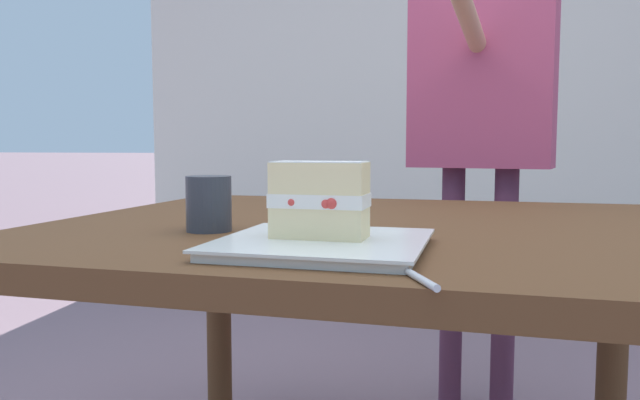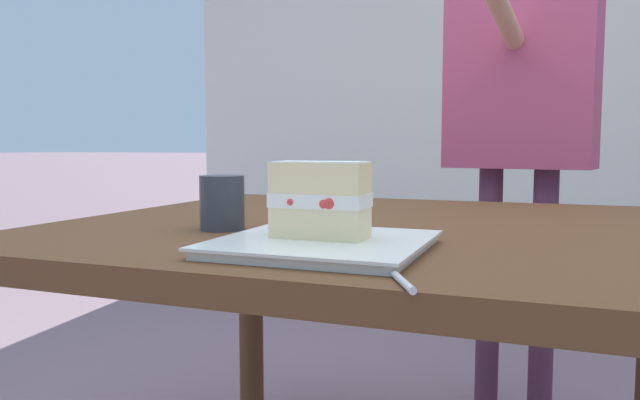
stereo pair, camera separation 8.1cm
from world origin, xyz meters
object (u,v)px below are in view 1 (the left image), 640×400
at_px(patio_table, 368,270).
at_px(dessert_plate, 320,244).
at_px(diner_person, 482,85).
at_px(cake_slice, 320,200).
at_px(dessert_fork, 403,269).
at_px(coffee_cup, 209,203).

distance_m(patio_table, dessert_plate, 0.34).
bearing_deg(patio_table, dessert_plate, -90.87).
height_order(dessert_plate, diner_person, diner_person).
bearing_deg(cake_slice, dessert_fork, -43.31).
xyz_separation_m(patio_table, cake_slice, (-0.01, -0.32, 0.16)).
bearing_deg(dessert_plate, cake_slice, 106.31).
distance_m(patio_table, coffee_cup, 0.33).
height_order(cake_slice, diner_person, diner_person).
bearing_deg(diner_person, dessert_fork, -93.46).
distance_m(coffee_cup, diner_person, 1.09).
xyz_separation_m(patio_table, diner_person, (0.20, 0.77, 0.41)).
bearing_deg(diner_person, coffee_cup, -113.90).
bearing_deg(dessert_fork, patio_table, 105.63).
height_order(dessert_fork, coffee_cup, coffee_cup).
xyz_separation_m(dessert_plate, dessert_fork, (0.13, -0.12, -0.00)).
bearing_deg(dessert_fork, dessert_plate, 137.72).
bearing_deg(coffee_cup, cake_slice, -28.74).
bearing_deg(dessert_plate, diner_person, 79.60).
bearing_deg(dessert_plate, coffee_cup, 150.31).
xyz_separation_m(cake_slice, dessert_fork, (0.13, -0.12, -0.06)).
bearing_deg(coffee_cup, diner_person, 66.10).
distance_m(cake_slice, diner_person, 1.13).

